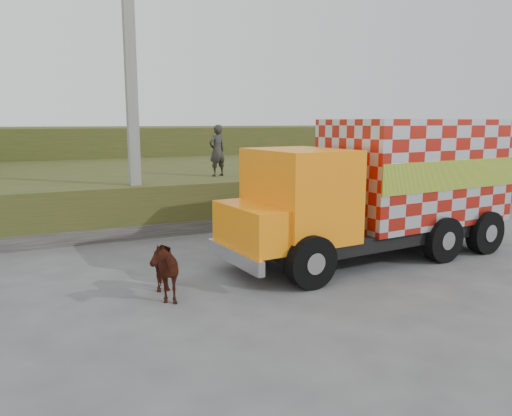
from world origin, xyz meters
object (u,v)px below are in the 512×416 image
cow (160,267)px  pedestrian (217,151)px  cargo_truck (385,187)px  utility_pole (132,95)px

cow → pedestrian: 8.04m
cargo_truck → cow: (-5.86, -0.65, -1.14)m
cow → pedestrian: (3.80, 6.86, 1.76)m
cow → cargo_truck: bearing=7.3°
utility_pole → pedestrian: 3.73m
cow → pedestrian: size_ratio=0.82×
cow → pedestrian: pedestrian is taller
utility_pole → pedestrian: utility_pole is taller
utility_pole → cow: 6.62m
utility_pole → cow: size_ratio=5.60×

